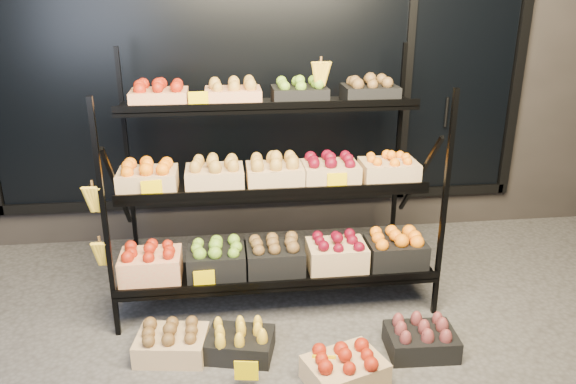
{
  "coord_description": "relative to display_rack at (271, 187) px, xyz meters",
  "views": [
    {
      "loc": [
        -0.33,
        -2.91,
        2.07
      ],
      "look_at": [
        0.09,
        0.55,
        0.76
      ],
      "focal_mm": 35.0,
      "sensor_mm": 36.0,
      "label": 1
    }
  ],
  "objects": [
    {
      "name": "ground",
      "position": [
        0.02,
        -0.6,
        -0.79
      ],
      "size": [
        24.0,
        24.0,
        0.0
      ],
      "primitive_type": "plane",
      "color": "#514F4C",
      "rests_on": "ground"
    },
    {
      "name": "building",
      "position": [
        0.02,
        1.99,
        0.96
      ],
      "size": [
        6.0,
        2.08,
        3.5
      ],
      "color": "#2D2826",
      "rests_on": "ground"
    },
    {
      "name": "display_rack",
      "position": [
        0.0,
        0.0,
        0.0
      ],
      "size": [
        2.18,
        1.02,
        1.69
      ],
      "color": "black",
      "rests_on": "ground"
    },
    {
      "name": "tag_floor_a",
      "position": [
        -0.24,
        -1.0,
        -0.73
      ],
      "size": [
        0.13,
        0.01,
        0.12
      ],
      "primitive_type": "cube",
      "color": "#FFD400",
      "rests_on": "ground"
    },
    {
      "name": "tag_floor_b",
      "position": [
        0.19,
        -1.0,
        -0.73
      ],
      "size": [
        0.13,
        0.01,
        0.12
      ],
      "primitive_type": "cube",
      "color": "#FFD400",
      "rests_on": "ground"
    },
    {
      "name": "floor_crate_left",
      "position": [
        -0.66,
        -0.67,
        -0.69
      ],
      "size": [
        0.44,
        0.35,
        0.2
      ],
      "rotation": [
        0.0,
        0.0,
        -0.15
      ],
      "color": "tan",
      "rests_on": "ground"
    },
    {
      "name": "floor_crate_midleft",
      "position": [
        -0.26,
        -0.71,
        -0.7
      ],
      "size": [
        0.44,
        0.37,
        0.2
      ],
      "rotation": [
        0.0,
        0.0,
        -0.24
      ],
      "color": "black",
      "rests_on": "ground"
    },
    {
      "name": "floor_crate_midright",
      "position": [
        0.3,
        -1.03,
        -0.69
      ],
      "size": [
        0.49,
        0.42,
        0.21
      ],
      "rotation": [
        0.0,
        0.0,
        0.34
      ],
      "color": "tan",
      "rests_on": "ground"
    },
    {
      "name": "floor_crate_right",
      "position": [
        0.81,
        -0.82,
        -0.69
      ],
      "size": [
        0.41,
        0.31,
        0.2
      ],
      "rotation": [
        0.0,
        0.0,
        -0.04
      ],
      "color": "black",
      "rests_on": "ground"
    }
  ]
}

